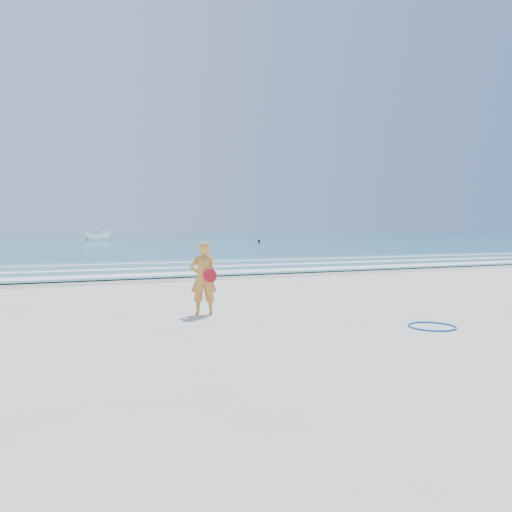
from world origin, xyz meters
name	(u,v)px	position (x,y,z in m)	size (l,w,h in m)	color
ground	(331,321)	(0.00, 0.00, 0.00)	(400.00, 400.00, 0.00)	silver
wet_sand	(194,278)	(0.00, 9.00, 0.00)	(400.00, 2.40, 0.00)	#B2A893
ocean	(66,238)	(0.00, 105.00, 0.02)	(400.00, 190.00, 0.04)	#19727F
shallow	(162,267)	(0.00, 14.00, 0.04)	(400.00, 10.00, 0.01)	#59B7AD
foam_near	(184,273)	(0.00, 10.30, 0.05)	(400.00, 1.40, 0.01)	white
foam_mid	(166,268)	(0.00, 13.20, 0.05)	(400.00, 0.90, 0.01)	white
foam_far	(150,263)	(0.00, 16.50, 0.05)	(400.00, 0.60, 0.01)	white
hoop	(432,326)	(1.28, -1.20, 0.01)	(0.81, 0.81, 0.03)	blue
boat	(98,235)	(3.21, 71.86, 0.87)	(1.62, 4.31, 1.67)	white
buoy	(259,241)	(21.14, 51.47, 0.22)	(0.37, 0.37, 0.37)	black
woman	(203,278)	(-1.94, 1.62, 0.72)	(0.58, 0.44, 1.44)	orange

